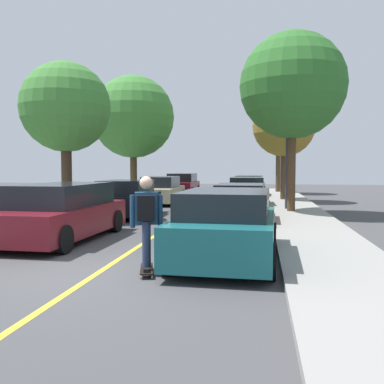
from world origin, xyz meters
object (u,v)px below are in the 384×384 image
(parked_car_left_far, at_px, (161,190))
(skateboarder, at_px, (146,217))
(parked_car_right_farthest, at_px, (250,186))
(streetlamp, at_px, (287,132))
(parked_car_left_farthest, at_px, (182,185))
(street_tree_left_nearest, at_px, (66,108))
(street_tree_left_near, at_px, (133,117))
(street_tree_right_near, at_px, (284,126))
(street_tree_right_far, at_px, (279,126))
(parked_car_left_nearest, at_px, (62,212))
(parked_car_right_nearest, at_px, (226,226))
(parked_car_right_near, at_px, (240,204))
(skateboard, at_px, (147,269))
(parked_car_left_near, at_px, (126,199))
(street_tree_right_nearest, at_px, (293,86))
(parked_car_right_far, at_px, (246,192))

(parked_car_left_far, distance_m, skateboarder, 14.66)
(parked_car_right_farthest, relative_size, streetlamp, 0.77)
(parked_car_left_farthest, xyz_separation_m, parked_car_right_farthest, (4.41, -0.64, -0.05))
(street_tree_left_nearest, distance_m, streetlamp, 8.89)
(parked_car_right_farthest, relative_size, street_tree_left_near, 0.64)
(street_tree_left_nearest, bearing_deg, parked_car_right_farthest, 62.89)
(street_tree_right_near, xyz_separation_m, skateboarder, (-3.21, -16.49, -3.10))
(street_tree_left_near, bearing_deg, street_tree_right_far, 44.00)
(parked_car_left_farthest, relative_size, streetlamp, 0.77)
(parked_car_left_nearest, distance_m, parked_car_right_nearest, 4.77)
(street_tree_left_nearest, bearing_deg, street_tree_left_near, 90.00)
(parked_car_left_far, relative_size, parked_car_right_nearest, 1.16)
(parked_car_left_far, distance_m, parked_car_right_near, 8.38)
(skateboard, bearing_deg, street_tree_left_near, 107.62)
(streetlamp, bearing_deg, street_tree_right_near, 88.51)
(street_tree_left_near, height_order, skateboard, street_tree_left_near)
(street_tree_left_nearest, height_order, street_tree_right_near, street_tree_right_near)
(parked_car_left_near, relative_size, parked_car_right_farthest, 0.94)
(street_tree_right_nearest, bearing_deg, parked_car_left_farthest, 121.90)
(streetlamp, bearing_deg, skateboarder, -105.46)
(parked_car_right_nearest, relative_size, parked_car_right_far, 1.00)
(parked_car_left_nearest, xyz_separation_m, street_tree_right_nearest, (6.30, 7.10, 4.37))
(parked_car_left_farthest, relative_size, street_tree_left_near, 0.64)
(parked_car_right_farthest, xyz_separation_m, street_tree_left_near, (-6.30, -3.98, 3.97))
(street_tree_left_near, relative_size, street_tree_right_far, 1.08)
(parked_car_right_far, distance_m, parked_car_right_farthest, 6.18)
(parked_car_right_nearest, bearing_deg, street_tree_left_near, 113.59)
(parked_car_left_nearest, relative_size, parked_car_left_far, 0.99)
(parked_car_right_far, height_order, skateboarder, skateboarder)
(parked_car_right_farthest, height_order, street_tree_right_far, street_tree_right_far)
(street_tree_left_nearest, bearing_deg, street_tree_right_nearest, 19.01)
(parked_car_right_nearest, bearing_deg, parked_car_left_far, 108.68)
(parked_car_right_nearest, distance_m, street_tree_left_near, 16.23)
(parked_car_right_farthest, bearing_deg, skateboarder, -93.82)
(parked_car_left_near, xyz_separation_m, skateboarder, (3.10, -8.51, 0.35))
(parked_car_left_farthest, distance_m, parked_car_right_nearest, 19.55)
(parked_car_left_far, height_order, streetlamp, streetlamp)
(street_tree_left_near, bearing_deg, street_tree_right_near, 5.41)
(parked_car_right_near, xyz_separation_m, parked_car_right_farthest, (0.00, 12.49, 0.03))
(parked_car_left_nearest, xyz_separation_m, streetlamp, (6.16, 7.98, 2.62))
(street_tree_right_nearest, distance_m, street_tree_right_near, 6.36)
(parked_car_left_far, xyz_separation_m, street_tree_left_near, (-1.89, 1.38, 3.97))
(parked_car_left_far, distance_m, street_tree_right_near, 7.50)
(skateboard, xyz_separation_m, skateboarder, (0.01, -0.03, 0.94))
(parked_car_left_nearest, bearing_deg, skateboarder, -45.05)
(parked_car_left_farthest, height_order, street_tree_left_nearest, street_tree_left_nearest)
(parked_car_left_nearest, relative_size, skateboarder, 2.85)
(street_tree_left_nearest, bearing_deg, parked_car_right_far, 44.21)
(parked_car_left_far, xyz_separation_m, skateboarder, (3.10, -14.33, 0.36))
(street_tree_right_near, height_order, skateboarder, street_tree_right_near)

